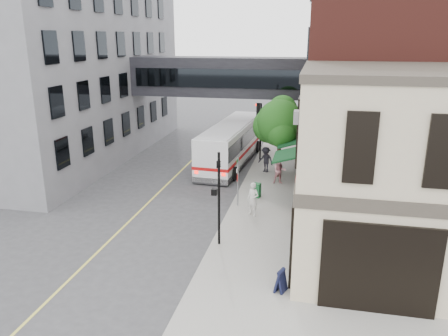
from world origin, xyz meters
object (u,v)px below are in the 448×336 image
at_px(pedestrian_b, 279,171).
at_px(pedestrian_c, 266,160).
at_px(bus, 232,142).
at_px(sandwich_board, 281,281).
at_px(pedestrian_a, 253,199).
at_px(newspaper_box, 257,190).

bearing_deg(pedestrian_b, pedestrian_c, 103.23).
xyz_separation_m(bus, sandwich_board, (5.30, -17.51, -1.12)).
bearing_deg(pedestrian_a, sandwich_board, -48.57).
xyz_separation_m(pedestrian_a, pedestrian_b, (0.95, 5.68, -0.05)).
relative_size(pedestrian_a, newspaper_box, 2.13).
bearing_deg(pedestrian_b, sandwich_board, -97.94).
relative_size(bus, pedestrian_c, 6.27).
bearing_deg(bus, pedestrian_b, -48.47).
height_order(pedestrian_a, pedestrian_c, pedestrian_a).
bearing_deg(sandwich_board, bus, 128.26).
height_order(pedestrian_b, newspaper_box, pedestrian_b).
distance_m(bus, pedestrian_c, 3.73).
distance_m(newspaper_box, sandwich_board, 10.29).
xyz_separation_m(newspaper_box, sandwich_board, (2.31, -10.03, 0.02)).
relative_size(pedestrian_c, sandwich_board, 2.02).
height_order(newspaper_box, sandwich_board, sandwich_board).
xyz_separation_m(pedestrian_a, sandwich_board, (2.15, -7.19, -0.48)).
relative_size(bus, newspaper_box, 13.25).
distance_m(pedestrian_c, newspaper_box, 5.27).
height_order(bus, pedestrian_c, bus).
bearing_deg(pedestrian_a, pedestrian_c, 116.52).
distance_m(pedestrian_b, newspaper_box, 3.09).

